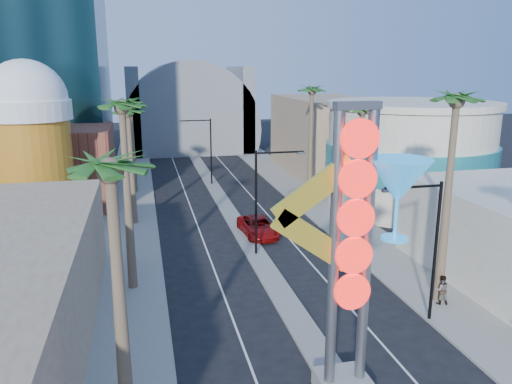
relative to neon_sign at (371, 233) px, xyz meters
The scene contains 21 objects.
sidewalk_west 34.43m from the neon_sign, 107.85° to the left, with size 5.00×100.00×0.15m, color gray.
sidewalk_east 33.97m from the neon_sign, 74.84° to the left, with size 5.00×100.00×0.15m, color gray.
median 35.79m from the neon_sign, 91.33° to the left, with size 1.60×84.00×0.15m, color gray.
brick_filler_west 39.01m from the neon_sign, 115.64° to the left, with size 10.00×10.00×8.00m, color brown.
filler_east 47.58m from the neon_sign, 71.37° to the left, with size 10.00×20.00×10.00m, color #94735F.
beer_mug 32.39m from the neon_sign, 123.38° to the left, with size 7.00×7.00×14.50m.
turquoise_building 32.10m from the neon_sign, 57.56° to the left, with size 16.60×16.60×10.60m.
canopy 69.11m from the neon_sign, 90.68° to the left, with size 22.00×16.00×22.00m.
neon_sign is the anchor object (origin of this frame).
streetlight_0 17.21m from the neon_sign, 90.90° to the left, with size 3.79×0.25×8.00m.
streetlight_1 41.13m from the neon_sign, 91.90° to the left, with size 3.79×0.25×8.00m.
streetlight_2 8.15m from the neon_sign, 40.46° to the left, with size 3.45×0.25×8.00m.
palm_0 10.21m from the neon_sign, behind, with size 2.40×2.40×11.70m.
palm_1 16.70m from the neon_sign, 126.98° to the left, with size 2.40×2.40×12.70m.
palm_2 28.85m from the neon_sign, 109.95° to the left, with size 2.40×2.40×11.20m.
palm_3 40.31m from the neon_sign, 104.11° to the left, with size 2.40×2.40×11.20m.
palm_5 11.50m from the neon_sign, 40.70° to the left, with size 2.40×2.40×13.20m.
palm_6 20.89m from the neon_sign, 66.74° to the left, with size 2.40×2.40×11.70m.
palm_7 32.29m from the neon_sign, 75.23° to the left, with size 2.40×2.40×12.70m.
red_pickup 22.46m from the neon_sign, 88.98° to the left, with size 2.55×5.53×1.54m, color #9F0C0C.
pedestrian_b 12.08m from the neon_sign, 39.12° to the left, with size 0.87×0.67×1.78m, color gray.
Camera 1 is at (-7.93, -14.54, 13.76)m, focal length 35.00 mm.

